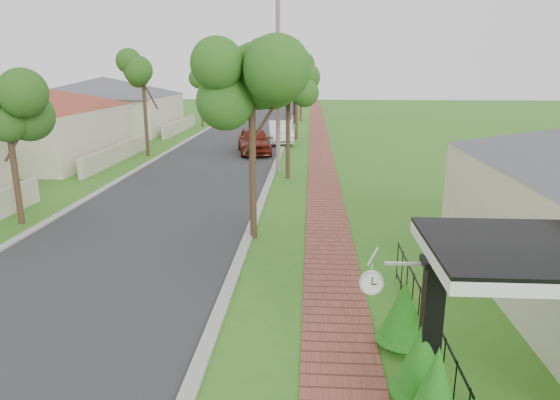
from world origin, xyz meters
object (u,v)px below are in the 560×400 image
(parked_car_white, at_px, (281,132))
(near_tree, at_px, (252,89))
(porch_post, at_px, (430,341))
(utility_pole, at_px, (278,82))
(parked_car_red, at_px, (254,141))
(station_clock, at_px, (374,281))

(parked_car_white, xyz_separation_m, near_tree, (0.43, -20.99, 3.90))
(porch_post, bearing_deg, utility_pole, 100.98)
(parked_car_red, relative_size, near_tree, 0.82)
(parked_car_red, relative_size, utility_pole, 0.53)
(parked_car_white, bearing_deg, parked_car_red, -113.55)
(parked_car_white, xyz_separation_m, utility_pole, (0.50, -10.17, 3.83))
(porch_post, relative_size, station_clock, 2.40)
(near_tree, distance_m, utility_pole, 10.82)
(parked_car_red, distance_m, station_clock, 24.43)
(porch_post, xyz_separation_m, station_clock, (-0.86, 0.40, 0.83))
(porch_post, bearing_deg, near_tree, 114.94)
(parked_car_red, height_order, near_tree, near_tree)
(porch_post, bearing_deg, parked_car_white, 98.15)
(near_tree, bearing_deg, parked_car_white, 91.17)
(porch_post, relative_size, parked_car_white, 0.53)
(porch_post, distance_m, station_clock, 1.26)
(utility_pole, bearing_deg, parked_car_white, 92.81)
(porch_post, distance_m, parked_car_red, 24.98)
(parked_car_white, relative_size, station_clock, 4.51)
(porch_post, distance_m, utility_pole, 19.48)
(porch_post, relative_size, near_tree, 0.43)
(parked_car_red, bearing_deg, porch_post, -88.24)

